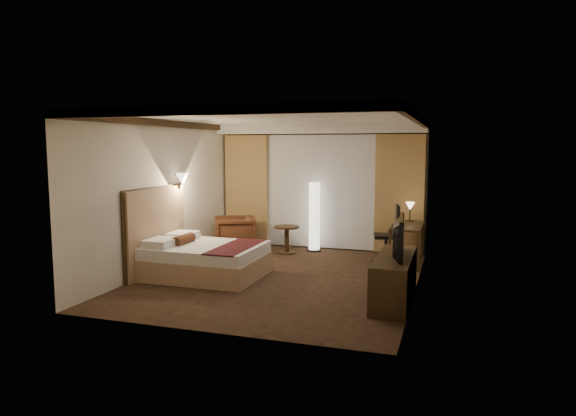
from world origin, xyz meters
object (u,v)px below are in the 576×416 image
(armchair, at_px, (235,233))
(dresser, at_px, (394,279))
(bed, at_px, (206,261))
(television, at_px, (393,234))
(desk, at_px, (407,244))
(floor_lamp, at_px, (314,217))
(office_chair, at_px, (386,234))
(side_table, at_px, (287,240))

(armchair, relative_size, dresser, 0.49)
(bed, xyz_separation_m, television, (3.21, -0.46, 0.71))
(bed, xyz_separation_m, desk, (3.19, 2.07, 0.10))
(floor_lamp, height_order, office_chair, floor_lamp)
(dresser, distance_m, television, 0.65)
(bed, xyz_separation_m, side_table, (0.72, 2.27, 0.01))
(bed, height_order, office_chair, office_chair)
(side_table, relative_size, television, 0.52)
(floor_lamp, xyz_separation_m, dresser, (2.04, -3.13, -0.41))
(desk, distance_m, television, 2.60)
(armchair, distance_m, dresser, 4.33)
(office_chair, bearing_deg, dresser, -91.01)
(bed, distance_m, desk, 3.81)
(bed, bearing_deg, floor_lamp, 65.79)
(desk, relative_size, television, 1.18)
(desk, xyz_separation_m, office_chair, (-0.39, -0.05, 0.19))
(dresser, bearing_deg, television, 180.00)
(side_table, height_order, desk, desk)
(armchair, relative_size, floor_lamp, 0.57)
(armchair, height_order, side_table, armchair)
(desk, relative_size, office_chair, 1.16)
(bed, xyz_separation_m, armchair, (-0.34, 1.97, 0.15))
(dresser, bearing_deg, desk, 91.13)
(bed, distance_m, side_table, 2.38)
(bed, distance_m, armchair, 2.00)
(floor_lamp, relative_size, office_chair, 1.32)
(armchair, bearing_deg, desk, 65.46)
(office_chair, bearing_deg, side_table, 162.17)
(armchair, bearing_deg, bed, -16.45)
(armchair, distance_m, office_chair, 3.15)
(bed, bearing_deg, television, -8.14)
(television, bearing_deg, side_table, 37.20)
(office_chair, bearing_deg, desk, -3.69)
(office_chair, relative_size, dresser, 0.65)
(floor_lamp, distance_m, office_chair, 1.74)
(dresser, bearing_deg, bed, 171.94)
(armchair, xyz_separation_m, floor_lamp, (1.54, 0.71, 0.32))
(desk, height_order, dresser, desk)
(desk, xyz_separation_m, dresser, (0.05, -2.53, -0.04))
(desk, bearing_deg, television, -89.55)
(bed, distance_m, floor_lamp, 2.97)
(armchair, height_order, office_chair, office_chair)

